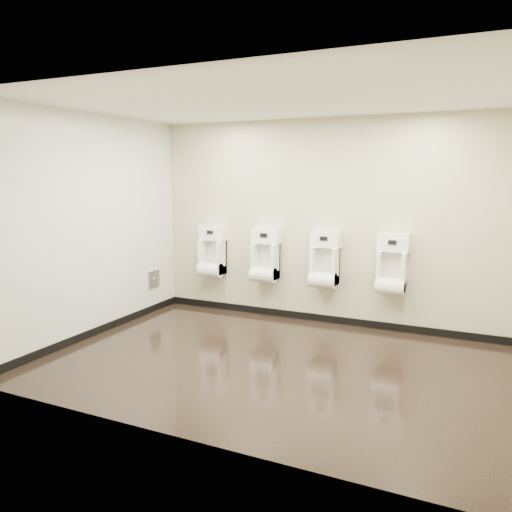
{
  "coord_description": "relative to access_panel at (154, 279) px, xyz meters",
  "views": [
    {
      "loc": [
        1.99,
        -4.81,
        2.05
      ],
      "look_at": [
        -0.49,
        0.55,
        1.08
      ],
      "focal_mm": 35.0,
      "sensor_mm": 36.0,
      "label": 1
    }
  ],
  "objects": [
    {
      "name": "ground",
      "position": [
        2.48,
        -1.2,
        -0.5
      ],
      "size": [
        5.0,
        3.5,
        0.0
      ],
      "primitive_type": "cube",
      "color": "black",
      "rests_on": "ground"
    },
    {
      "name": "ceiling",
      "position": [
        2.48,
        -1.2,
        2.3
      ],
      "size": [
        5.0,
        3.5,
        0.0
      ],
      "primitive_type": "cube",
      "color": "silver"
    },
    {
      "name": "back_wall",
      "position": [
        2.48,
        0.55,
        0.9
      ],
      "size": [
        5.0,
        0.02,
        2.8
      ],
      "primitive_type": "cube",
      "color": "#BCB692",
      "rests_on": "ground"
    },
    {
      "name": "front_wall",
      "position": [
        2.48,
        -2.95,
        0.9
      ],
      "size": [
        5.0,
        0.02,
        2.8
      ],
      "primitive_type": "cube",
      "color": "#BCB692",
      "rests_on": "ground"
    },
    {
      "name": "left_wall",
      "position": [
        -0.02,
        -1.2,
        0.9
      ],
      "size": [
        0.02,
        3.5,
        2.8
      ],
      "primitive_type": "cube",
      "color": "#BCB692",
      "rests_on": "ground"
    },
    {
      "name": "tile_overlay_left",
      "position": [
        -0.01,
        -1.2,
        0.9
      ],
      "size": [
        0.01,
        3.5,
        2.8
      ],
      "primitive_type": "cube",
      "color": "silver",
      "rests_on": "ground"
    },
    {
      "name": "skirting_back",
      "position": [
        2.48,
        0.54,
        -0.45
      ],
      "size": [
        5.0,
        0.02,
        0.1
      ],
      "primitive_type": "cube",
      "color": "black",
      "rests_on": "ground"
    },
    {
      "name": "skirting_left",
      "position": [
        -0.01,
        -1.2,
        -0.45
      ],
      "size": [
        0.02,
        3.5,
        0.1
      ],
      "primitive_type": "cube",
      "color": "black",
      "rests_on": "ground"
    },
    {
      "name": "access_panel",
      "position": [
        0.0,
        0.0,
        0.0
      ],
      "size": [
        0.04,
        0.25,
        0.25
      ],
      "color": "#9E9EA3",
      "rests_on": "left_wall"
    },
    {
      "name": "urinal_0",
      "position": [
        0.78,
        0.42,
        0.36
      ],
      "size": [
        0.41,
        0.31,
        0.76
      ],
      "color": "white",
      "rests_on": "back_wall"
    },
    {
      "name": "urinal_1",
      "position": [
        1.65,
        0.42,
        0.36
      ],
      "size": [
        0.41,
        0.31,
        0.76
      ],
      "color": "white",
      "rests_on": "back_wall"
    },
    {
      "name": "urinal_2",
      "position": [
        2.53,
        0.42,
        0.36
      ],
      "size": [
        0.41,
        0.31,
        0.76
      ],
      "color": "white",
      "rests_on": "back_wall"
    },
    {
      "name": "urinal_3",
      "position": [
        3.42,
        0.42,
        0.36
      ],
      "size": [
        0.41,
        0.31,
        0.76
      ],
      "color": "white",
      "rests_on": "back_wall"
    }
  ]
}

